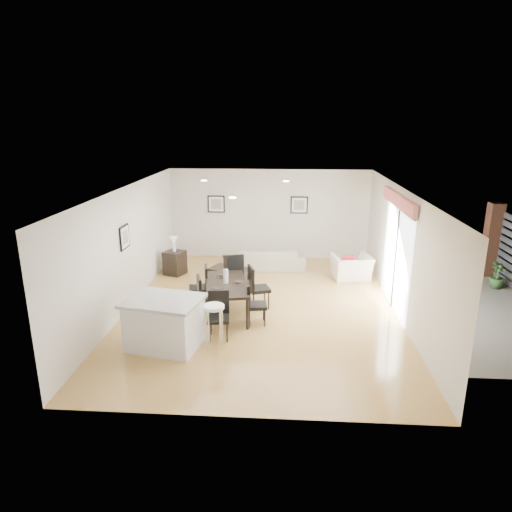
# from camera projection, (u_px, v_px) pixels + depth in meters

# --- Properties ---
(ground) EXTENTS (8.00, 8.00, 0.00)m
(ground) POSITION_uv_depth(u_px,v_px,m) (261.00, 308.00, 10.35)
(ground) COLOR tan
(ground) RESTS_ON ground
(wall_back) EXTENTS (6.00, 0.04, 2.70)m
(wall_back) POSITION_uv_depth(u_px,v_px,m) (269.00, 214.00, 13.78)
(wall_back) COLOR beige
(wall_back) RESTS_ON ground
(wall_front) EXTENTS (6.00, 0.04, 2.70)m
(wall_front) POSITION_uv_depth(u_px,v_px,m) (245.00, 332.00, 6.14)
(wall_front) COLOR beige
(wall_front) RESTS_ON ground
(wall_left) EXTENTS (0.04, 8.00, 2.70)m
(wall_left) POSITION_uv_depth(u_px,v_px,m) (127.00, 248.00, 10.16)
(wall_left) COLOR beige
(wall_left) RESTS_ON ground
(wall_right) EXTENTS (0.04, 8.00, 2.70)m
(wall_right) POSITION_uv_depth(u_px,v_px,m) (401.00, 253.00, 9.77)
(wall_right) COLOR beige
(wall_right) RESTS_ON ground
(ceiling) EXTENTS (6.00, 8.00, 0.02)m
(ceiling) POSITION_uv_depth(u_px,v_px,m) (262.00, 189.00, 9.57)
(ceiling) COLOR white
(ceiling) RESTS_ON wall_back
(sofa) EXTENTS (2.12, 0.97, 0.60)m
(sofa) POSITION_uv_depth(u_px,v_px,m) (268.00, 258.00, 13.00)
(sofa) COLOR gray
(sofa) RESTS_ON ground
(armchair) EXTENTS (1.15, 1.05, 0.65)m
(armchair) POSITION_uv_depth(u_px,v_px,m) (351.00, 267.00, 12.13)
(armchair) COLOR beige
(armchair) RESTS_ON ground
(courtyard_plant_b) EXTENTS (0.49, 0.49, 0.66)m
(courtyard_plant_b) POSITION_uv_depth(u_px,v_px,m) (497.00, 276.00, 11.47)
(courtyard_plant_b) COLOR #315524
(courtyard_plant_b) RESTS_ON ground
(dining_table) EXTENTS (1.18, 1.86, 0.72)m
(dining_table) POSITION_uv_depth(u_px,v_px,m) (226.00, 286.00, 9.82)
(dining_table) COLOR black
(dining_table) RESTS_ON ground
(dining_chair_wnear) EXTENTS (0.55, 0.55, 0.98)m
(dining_chair_wnear) POSITION_uv_depth(u_px,v_px,m) (194.00, 297.00, 9.50)
(dining_chair_wnear) COLOR black
(dining_chair_wnear) RESTS_ON ground
(dining_chair_wfar) EXTENTS (0.50, 0.50, 0.94)m
(dining_chair_wfar) POSITION_uv_depth(u_px,v_px,m) (202.00, 284.00, 10.32)
(dining_chair_wfar) COLOR black
(dining_chair_wfar) RESTS_ON ground
(dining_chair_enear) EXTENTS (0.45, 0.45, 0.90)m
(dining_chair_enear) POSITION_uv_depth(u_px,v_px,m) (253.00, 301.00, 9.40)
(dining_chair_enear) COLOR black
(dining_chair_enear) RESTS_ON ground
(dining_chair_efar) EXTENTS (0.56, 0.56, 0.98)m
(dining_chair_efar) POSITION_uv_depth(u_px,v_px,m) (256.00, 285.00, 10.19)
(dining_chair_efar) COLOR black
(dining_chair_efar) RESTS_ON ground
(dining_chair_head) EXTENTS (0.46, 0.46, 0.93)m
(dining_chair_head) POSITION_uv_depth(u_px,v_px,m) (218.00, 312.00, 8.83)
(dining_chair_head) COLOR black
(dining_chair_head) RESTS_ON ground
(dining_chair_foot) EXTENTS (0.60, 0.60, 1.08)m
(dining_chair_foot) POSITION_uv_depth(u_px,v_px,m) (233.00, 273.00, 10.84)
(dining_chair_foot) COLOR black
(dining_chair_foot) RESTS_ON ground
(vase) EXTENTS (0.71, 1.16, 0.65)m
(vase) POSITION_uv_depth(u_px,v_px,m) (226.00, 270.00, 9.71)
(vase) COLOR white
(vase) RESTS_ON dining_table
(coffee_table) EXTENTS (1.15, 0.95, 0.40)m
(coffee_table) POSITION_uv_depth(u_px,v_px,m) (229.00, 275.00, 11.88)
(coffee_table) COLOR black
(coffee_table) RESTS_ON ground
(side_table) EXTENTS (0.64, 0.64, 0.66)m
(side_table) POSITION_uv_depth(u_px,v_px,m) (175.00, 263.00, 12.51)
(side_table) COLOR black
(side_table) RESTS_ON ground
(table_lamp) EXTENTS (0.22, 0.22, 0.41)m
(table_lamp) POSITION_uv_depth(u_px,v_px,m) (174.00, 242.00, 12.34)
(table_lamp) COLOR white
(table_lamp) RESTS_ON side_table
(cushion) EXTENTS (0.30, 0.11, 0.30)m
(cushion) POSITION_uv_depth(u_px,v_px,m) (348.00, 261.00, 11.99)
(cushion) COLOR #AC1622
(cushion) RESTS_ON armchair
(kitchen_island) EXTENTS (1.53, 1.29, 0.95)m
(kitchen_island) POSITION_uv_depth(u_px,v_px,m) (164.00, 323.00, 8.46)
(kitchen_island) COLOR silver
(kitchen_island) RESTS_ON ground
(bar_stool) EXTENTS (0.39, 0.39, 0.85)m
(bar_stool) POSITION_uv_depth(u_px,v_px,m) (214.00, 312.00, 8.33)
(bar_stool) COLOR white
(bar_stool) RESTS_ON ground
(framed_print_back_left) EXTENTS (0.52, 0.04, 0.52)m
(framed_print_back_left) POSITION_uv_depth(u_px,v_px,m) (216.00, 204.00, 13.77)
(framed_print_back_left) COLOR black
(framed_print_back_left) RESTS_ON wall_back
(framed_print_back_right) EXTENTS (0.52, 0.04, 0.52)m
(framed_print_back_right) POSITION_uv_depth(u_px,v_px,m) (299.00, 205.00, 13.61)
(framed_print_back_right) COLOR black
(framed_print_back_right) RESTS_ON wall_back
(framed_print_left_wall) EXTENTS (0.04, 0.52, 0.52)m
(framed_print_left_wall) POSITION_uv_depth(u_px,v_px,m) (125.00, 237.00, 9.88)
(framed_print_left_wall) COLOR black
(framed_print_left_wall) RESTS_ON wall_left
(sliding_door) EXTENTS (0.12, 2.70, 2.57)m
(sliding_door) POSITION_uv_depth(u_px,v_px,m) (397.00, 235.00, 9.96)
(sliding_door) COLOR white
(sliding_door) RESTS_ON wall_right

